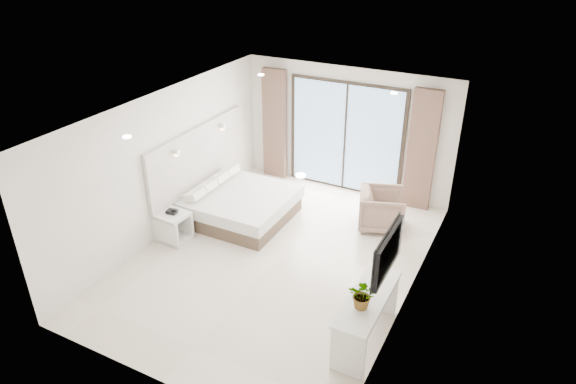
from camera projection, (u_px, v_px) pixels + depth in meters
name	position (u px, v px, depth m)	size (l,w,h in m)	color
ground	(278.00, 258.00, 9.02)	(6.20, 6.20, 0.00)	beige
room_shell	(289.00, 157.00, 9.02)	(4.62, 6.22, 2.72)	silver
bed	(239.00, 205.00, 10.15)	(1.93, 1.84, 0.68)	brown
nightstand	(172.00, 226.00, 9.45)	(0.64, 0.54, 0.55)	silver
phone	(172.00, 212.00, 9.31)	(0.19, 0.15, 0.06)	black
console_desk	(367.00, 309.00, 6.99)	(0.48, 1.55, 0.77)	silver
plant	(363.00, 298.00, 6.63)	(0.36, 0.40, 0.32)	#33662D
armchair	(382.00, 208.00, 9.77)	(0.82, 0.77, 0.85)	#8B6A5B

